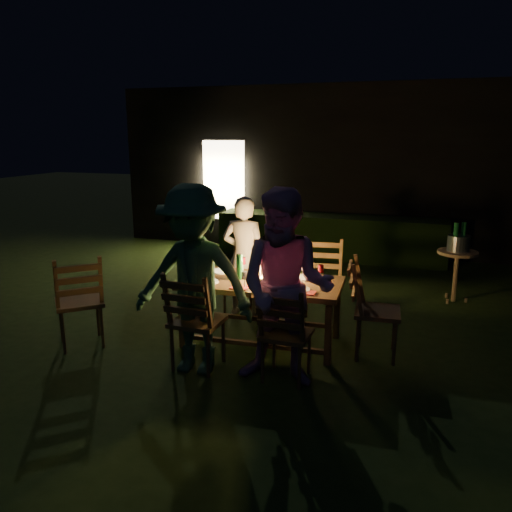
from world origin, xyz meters
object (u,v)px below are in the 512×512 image
(chair_spare, at_px, (81,317))
(bottle_bucket_b, at_px, (463,239))
(chair_far_right, at_px, (321,298))
(lantern, at_px, (267,266))
(chair_near_left, at_px, (197,337))
(person_opp_left, at_px, (193,281))
(bottle_bucket_a, at_px, (455,240))
(chair_near_right, at_px, (286,350))
(person_house_side, at_px, (244,256))
(chair_far_left, at_px, (243,293))
(person_opp_right, at_px, (286,289))
(dining_table, at_px, (261,287))
(chair_end, at_px, (374,326))
(bottle_table, at_px, (240,267))
(side_table, at_px, (457,257))
(ice_bucket, at_px, (459,243))

(chair_spare, relative_size, bottle_bucket_b, 3.39)
(chair_far_right, xyz_separation_m, lantern, (-0.47, -0.74, 0.56))
(chair_near_left, height_order, person_opp_left, person_opp_left)
(bottle_bucket_a, bearing_deg, chair_near_right, -118.94)
(person_house_side, height_order, person_opp_left, person_opp_left)
(chair_far_left, bearing_deg, person_opp_right, 125.33)
(dining_table, distance_m, lantern, 0.24)
(person_opp_right, bearing_deg, person_opp_left, -180.00)
(chair_spare, xyz_separation_m, bottle_bucket_b, (4.04, 2.92, 0.55))
(chair_near_left, distance_m, bottle_bucket_b, 4.02)
(chair_near_right, bearing_deg, person_house_side, 124.50)
(dining_table, relative_size, person_opp_left, 0.96)
(chair_near_left, distance_m, chair_far_right, 1.84)
(chair_end, distance_m, bottle_table, 1.57)
(bottle_table, bearing_deg, person_opp_left, -101.42)
(chair_far_right, relative_size, chair_spare, 0.97)
(chair_far_left, bearing_deg, chair_spare, 49.86)
(chair_spare, bearing_deg, dining_table, -21.63)
(chair_far_left, relative_size, chair_end, 0.92)
(bottle_bucket_b, bearing_deg, chair_end, -113.66)
(chair_end, xyz_separation_m, chair_spare, (-3.09, -0.74, 0.00))
(bottle_table, bearing_deg, side_table, 42.71)
(person_opp_left, bearing_deg, bottle_bucket_b, 47.42)
(bottle_table, bearing_deg, dining_table, 2.29)
(lantern, height_order, bottle_bucket_b, lantern)
(chair_far_left, bearing_deg, chair_near_right, 126.07)
(chair_far_right, xyz_separation_m, person_opp_left, (-0.93, -1.63, 0.60))
(person_house_side, xyz_separation_m, person_opp_right, (0.96, -1.60, 0.15))
(chair_end, distance_m, bottle_bucket_a, 2.33)
(person_opp_right, bearing_deg, bottle_bucket_a, 59.24)
(side_table, distance_m, bottle_bucket_a, 0.25)
(chair_near_left, bearing_deg, dining_table, 63.58)
(chair_far_left, bearing_deg, person_house_side, -81.73)
(person_house_side, bearing_deg, chair_near_left, 89.95)
(dining_table, relative_size, bottle_table, 6.32)
(chair_near_right, bearing_deg, dining_table, 125.24)
(chair_far_right, distance_m, bottle_bucket_a, 2.14)
(side_table, relative_size, bottle_bucket_a, 2.25)
(person_opp_left, bearing_deg, ice_bucket, 47.60)
(chair_end, height_order, bottle_bucket_a, chair_end)
(chair_end, bearing_deg, bottle_bucket_b, 152.43)
(side_table, bearing_deg, chair_near_left, -130.60)
(chair_far_right, distance_m, side_table, 2.16)
(chair_far_right, bearing_deg, chair_end, 126.97)
(dining_table, distance_m, bottle_bucket_a, 3.00)
(dining_table, bearing_deg, chair_near_right, -59.80)
(chair_far_right, xyz_separation_m, bottle_bucket_a, (1.56, 1.36, 0.56))
(person_opp_left, bearing_deg, bottle_table, 76.29)
(dining_table, height_order, chair_far_left, chair_far_left)
(person_house_side, bearing_deg, chair_end, 153.94)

